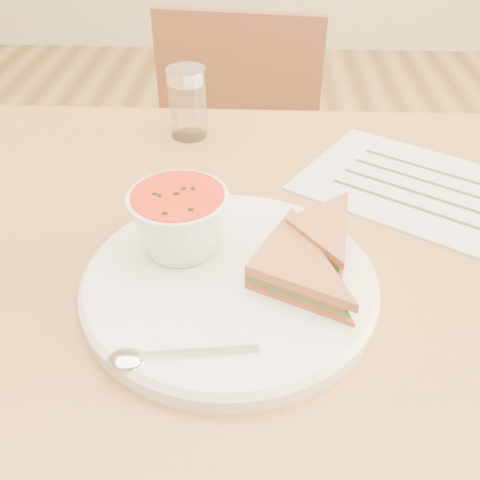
# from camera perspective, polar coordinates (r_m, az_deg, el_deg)

# --- Properties ---
(dining_table) EXTENTS (1.00, 0.70, 0.75)m
(dining_table) POSITION_cam_1_polar(r_m,az_deg,el_deg) (0.92, 2.22, -18.04)
(dining_table) COLOR #95612E
(dining_table) RESTS_ON floor
(chair_far) EXTENTS (0.42, 0.42, 0.84)m
(chair_far) POSITION_cam_1_polar(r_m,az_deg,el_deg) (1.23, -1.55, 1.97)
(chair_far) COLOR brown
(chair_far) RESTS_ON floor
(plate) EXTENTS (0.39, 0.39, 0.02)m
(plate) POSITION_cam_1_polar(r_m,az_deg,el_deg) (0.56, -1.11, -4.61)
(plate) COLOR white
(plate) RESTS_ON dining_table
(soup_bowl) EXTENTS (0.13, 0.13, 0.07)m
(soup_bowl) POSITION_cam_1_polar(r_m,az_deg,el_deg) (0.57, -6.42, 1.67)
(soup_bowl) COLOR white
(soup_bowl) RESTS_ON plate
(sandwich_half_a) EXTENTS (0.15, 0.15, 0.04)m
(sandwich_half_a) POSITION_cam_1_polar(r_m,az_deg,el_deg) (0.53, 0.48, -4.23)
(sandwich_half_a) COLOR #AF683D
(sandwich_half_a) RESTS_ON plate
(sandwich_half_b) EXTENTS (0.13, 0.13, 0.03)m
(sandwich_half_b) POSITION_cam_1_polar(r_m,az_deg,el_deg) (0.58, 4.75, 1.21)
(sandwich_half_b) COLOR #AF683D
(sandwich_half_b) RESTS_ON plate
(spoon) EXTENTS (0.18, 0.06, 0.01)m
(spoon) POSITION_cam_1_polar(r_m,az_deg,el_deg) (0.48, -5.89, -12.13)
(spoon) COLOR silver
(spoon) RESTS_ON plate
(paper_menu) EXTENTS (0.37, 0.34, 0.00)m
(paper_menu) POSITION_cam_1_polar(r_m,az_deg,el_deg) (0.77, 18.39, 5.41)
(paper_menu) COLOR silver
(paper_menu) RESTS_ON dining_table
(condiment_shaker) EXTENTS (0.07, 0.07, 0.11)m
(condiment_shaker) POSITION_cam_1_polar(r_m,az_deg,el_deg) (0.85, -5.60, 14.32)
(condiment_shaker) COLOR silver
(condiment_shaker) RESTS_ON dining_table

